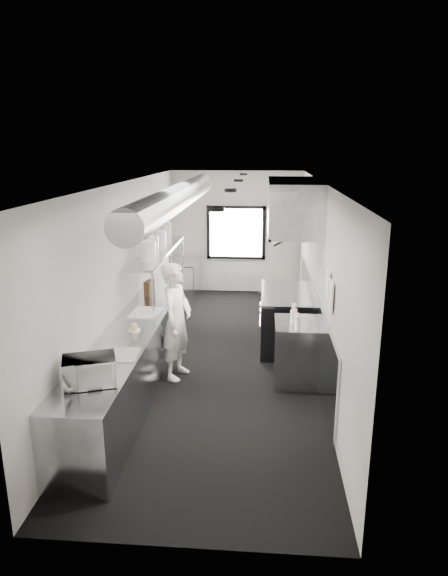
% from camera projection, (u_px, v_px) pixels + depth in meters
% --- Properties ---
extents(floor, '(3.00, 8.00, 0.01)m').
position_uv_depth(floor, '(222.00, 359.00, 8.13)').
color(floor, black).
rests_on(floor, ground).
extents(ceiling, '(3.00, 8.00, 0.01)m').
position_uv_depth(ceiling, '(221.00, 183.00, 7.37)').
color(ceiling, beige).
rests_on(ceiling, wall_back).
extents(wall_back, '(3.00, 0.02, 2.80)m').
position_uv_depth(wall_back, '(236.00, 233.00, 11.59)').
color(wall_back, '#BBB8B2').
rests_on(wall_back, floor).
extents(wall_front, '(3.00, 0.02, 2.80)m').
position_uv_depth(wall_front, '(179.00, 400.00, 3.91)').
color(wall_front, '#BBB8B2').
rests_on(wall_front, floor).
extents(wall_left, '(0.02, 8.00, 2.80)m').
position_uv_depth(wall_left, '(126.00, 273.00, 7.86)').
color(wall_left, '#BBB8B2').
rests_on(wall_left, floor).
extents(wall_right, '(0.02, 8.00, 2.80)m').
position_uv_depth(wall_right, '(320.00, 277.00, 7.63)').
color(wall_right, '#BBB8B2').
rests_on(wall_right, floor).
extents(wall_cladding, '(0.03, 5.50, 1.10)m').
position_uv_depth(wall_cladding, '(314.00, 323.00, 8.15)').
color(wall_cladding, '#90989E').
rests_on(wall_cladding, wall_right).
extents(hvac_duct, '(0.40, 6.40, 0.40)m').
position_uv_depth(hvac_duct, '(179.00, 197.00, 7.87)').
color(hvac_duct, gray).
rests_on(hvac_duct, ceiling).
extents(service_window, '(1.36, 0.05, 1.25)m').
position_uv_depth(service_window, '(236.00, 233.00, 11.55)').
color(service_window, white).
rests_on(service_window, wall_back).
extents(exhaust_hood, '(0.81, 2.20, 0.88)m').
position_uv_depth(exhaust_hood, '(293.00, 206.00, 8.07)').
color(exhaust_hood, '#90989E').
rests_on(exhaust_hood, ceiling).
extents(prep_counter, '(0.70, 6.00, 0.90)m').
position_uv_depth(prep_counter, '(143.00, 342.00, 7.61)').
color(prep_counter, '#90989E').
rests_on(prep_counter, floor).
extents(pass_shelf, '(0.45, 3.00, 0.68)m').
position_uv_depth(pass_shelf, '(158.00, 252.00, 8.76)').
color(pass_shelf, '#90989E').
rests_on(pass_shelf, prep_counter).
extents(range, '(0.88, 1.60, 0.94)m').
position_uv_depth(range, '(285.00, 319.00, 8.59)').
color(range, black).
rests_on(range, floor).
extents(bottle_station, '(0.65, 0.80, 0.90)m').
position_uv_depth(bottle_station, '(297.00, 352.00, 7.24)').
color(bottle_station, '#90989E').
rests_on(bottle_station, floor).
extents(far_work_table, '(0.70, 1.20, 0.90)m').
position_uv_depth(far_work_table, '(182.00, 280.00, 11.16)').
color(far_work_table, '#90989E').
rests_on(far_work_table, floor).
extents(notice_sheet_a, '(0.02, 0.28, 0.38)m').
position_uv_depth(notice_sheet_a, '(328.00, 285.00, 6.43)').
color(notice_sheet_a, white).
rests_on(notice_sheet_a, wall_right).
extents(notice_sheet_b, '(0.02, 0.28, 0.38)m').
position_uv_depth(notice_sheet_b, '(331.00, 296.00, 6.11)').
color(notice_sheet_b, white).
rests_on(notice_sheet_b, wall_right).
extents(line_cook, '(0.55, 0.71, 1.73)m').
position_uv_depth(line_cook, '(177.00, 321.00, 7.28)').
color(line_cook, white).
rests_on(line_cook, floor).
extents(microwave, '(0.60, 0.53, 0.30)m').
position_uv_depth(microwave, '(89.00, 371.00, 5.24)').
color(microwave, white).
rests_on(microwave, prep_counter).
extents(deli_tub_a, '(0.18, 0.18, 0.11)m').
position_uv_depth(deli_tub_a, '(82.00, 374.00, 5.40)').
color(deli_tub_a, '#AFB7A8').
rests_on(deli_tub_a, prep_counter).
extents(deli_tub_b, '(0.17, 0.17, 0.11)m').
position_uv_depth(deli_tub_b, '(87.00, 367.00, 5.56)').
color(deli_tub_b, '#AFB7A8').
rests_on(deli_tub_b, prep_counter).
extents(newspaper, '(0.38, 0.46, 0.01)m').
position_uv_depth(newspaper, '(123.00, 355.00, 6.00)').
color(newspaper, beige).
rests_on(newspaper, prep_counter).
extents(small_plate, '(0.19, 0.19, 0.01)m').
position_uv_depth(small_plate, '(134.00, 330.00, 6.80)').
color(small_plate, white).
rests_on(small_plate, prep_counter).
extents(pastry, '(0.10, 0.10, 0.10)m').
position_uv_depth(pastry, '(134.00, 326.00, 6.78)').
color(pastry, '#DBC473').
rests_on(pastry, small_plate).
extents(cutting_board, '(0.44, 0.57, 0.02)m').
position_uv_depth(cutting_board, '(145.00, 313.00, 7.53)').
color(cutting_board, silver).
rests_on(cutting_board, prep_counter).
extents(knife_block, '(0.15, 0.24, 0.25)m').
position_uv_depth(knife_block, '(149.00, 288.00, 8.44)').
color(knife_block, '#4E2C1B').
rests_on(knife_block, prep_counter).
extents(plate_stack_a, '(0.34, 0.34, 0.31)m').
position_uv_depth(plate_stack_a, '(147.00, 251.00, 7.89)').
color(plate_stack_a, white).
rests_on(plate_stack_a, pass_shelf).
extents(plate_stack_b, '(0.28, 0.28, 0.32)m').
position_uv_depth(plate_stack_b, '(151.00, 246.00, 8.32)').
color(plate_stack_b, white).
rests_on(plate_stack_b, pass_shelf).
extents(plate_stack_c, '(0.22, 0.22, 0.32)m').
position_uv_depth(plate_stack_c, '(160.00, 240.00, 8.85)').
color(plate_stack_c, white).
rests_on(plate_stack_c, pass_shelf).
extents(plate_stack_d, '(0.29, 0.29, 0.34)m').
position_uv_depth(plate_stack_d, '(165.00, 233.00, 9.48)').
color(plate_stack_d, white).
rests_on(plate_stack_d, pass_shelf).
extents(squeeze_bottle_a, '(0.07, 0.07, 0.20)m').
position_uv_depth(squeeze_bottle_a, '(298.00, 323.00, 6.81)').
color(squeeze_bottle_a, silver).
rests_on(squeeze_bottle_a, bottle_station).
extents(squeeze_bottle_b, '(0.09, 0.09, 0.19)m').
position_uv_depth(squeeze_bottle_b, '(297.00, 320.00, 6.94)').
color(squeeze_bottle_b, silver).
rests_on(squeeze_bottle_b, bottle_station).
extents(squeeze_bottle_c, '(0.08, 0.08, 0.19)m').
position_uv_depth(squeeze_bottle_c, '(292.00, 317.00, 7.07)').
color(squeeze_bottle_c, silver).
rests_on(squeeze_bottle_c, bottle_station).
extents(squeeze_bottle_d, '(0.06, 0.06, 0.16)m').
position_uv_depth(squeeze_bottle_d, '(295.00, 315.00, 7.21)').
color(squeeze_bottle_d, silver).
rests_on(squeeze_bottle_d, bottle_station).
extents(squeeze_bottle_e, '(0.08, 0.08, 0.18)m').
position_uv_depth(squeeze_bottle_e, '(294.00, 310.00, 7.40)').
color(squeeze_bottle_e, silver).
rests_on(squeeze_bottle_e, bottle_station).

